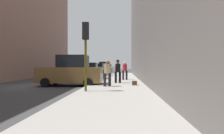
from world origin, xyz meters
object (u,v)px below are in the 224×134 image
object	(u,v)px
parked_blue_sedan	(107,68)
parked_silver_sedan	(95,70)
traffic_light	(86,41)
pedestrian_in_tan_coat	(107,72)
parked_white_van	(104,68)
pedestrian_in_red_jacket	(125,70)
parked_gray_coupe	(101,69)
parked_dark_green_sedan	(86,72)
pedestrian_with_fedora	(118,70)
parked_bronze_suv	(71,72)
duffel_bag	(134,83)
fire_hydrant	(105,74)

from	to	relation	value
parked_blue_sedan	parked_silver_sedan	bearing A→B (deg)	-90.00
traffic_light	pedestrian_in_tan_coat	size ratio (longest dim) A/B	2.11
parked_white_van	pedestrian_in_red_jacket	size ratio (longest dim) A/B	2.72
parked_gray_coupe	pedestrian_in_red_jacket	xyz separation A→B (m)	(3.99, -13.07, 0.26)
parked_dark_green_sedan	pedestrian_with_fedora	distance (m)	5.69
parked_silver_sedan	pedestrian_in_tan_coat	size ratio (longest dim) A/B	2.47
parked_bronze_suv	parked_dark_green_sedan	world-z (taller)	parked_bronze_suv
parked_bronze_suv	pedestrian_in_tan_coat	bearing A→B (deg)	-26.47
parked_bronze_suv	pedestrian_in_red_jacket	bearing A→B (deg)	44.09
traffic_light	pedestrian_in_red_jacket	world-z (taller)	traffic_light
parked_silver_sedan	parked_white_van	world-z (taller)	parked_white_van
pedestrian_in_red_jacket	pedestrian_with_fedora	world-z (taller)	pedestrian_with_fedora
parked_blue_sedan	duffel_bag	world-z (taller)	parked_blue_sedan
parked_silver_sedan	pedestrian_with_fedora	world-z (taller)	pedestrian_with_fedora
fire_hydrant	duffel_bag	distance (m)	7.87
pedestrian_in_tan_coat	duffel_bag	xyz separation A→B (m)	(1.80, 0.82, -0.81)
fire_hydrant	pedestrian_in_red_jacket	size ratio (longest dim) A/B	0.41
parked_blue_sedan	pedestrian_in_red_jacket	bearing A→B (deg)	-80.63
traffic_light	duffel_bag	world-z (taller)	traffic_light
fire_hydrant	duffel_bag	world-z (taller)	fire_hydrant
pedestrian_in_red_jacket	pedestrian_with_fedora	bearing A→B (deg)	-100.68
parked_silver_sedan	fire_hydrant	distance (m)	4.74
pedestrian_in_tan_coat	fire_hydrant	bearing A→B (deg)	96.91
parked_gray_coupe	pedestrian_with_fedora	bearing A→B (deg)	-78.05
parked_bronze_suv	parked_dark_green_sedan	bearing A→B (deg)	90.00
parked_silver_sedan	pedestrian_in_red_jacket	distance (m)	8.31
parked_bronze_suv	traffic_light	bearing A→B (deg)	-62.65
pedestrian_in_tan_coat	pedestrian_with_fedora	xyz separation A→B (m)	(0.62, 2.20, 0.03)
pedestrian_in_red_jacket	parked_white_van	bearing A→B (deg)	102.18
parked_white_van	parked_blue_sedan	bearing A→B (deg)	90.00
parked_silver_sedan	parked_white_van	bearing A→B (deg)	90.00
duffel_bag	traffic_light	bearing A→B (deg)	-132.28
parked_bronze_suv	traffic_light	world-z (taller)	traffic_light
parked_silver_sedan	parked_white_van	size ratio (longest dim) A/B	0.91
parked_silver_sedan	traffic_light	distance (m)	14.97
parked_dark_green_sedan	parked_silver_sedan	distance (m)	5.79
parked_bronze_suv	pedestrian_in_tan_coat	world-z (taller)	parked_bronze_suv
pedestrian_in_red_jacket	parked_silver_sedan	bearing A→B (deg)	118.71
parked_bronze_suv	parked_blue_sedan	xyz separation A→B (m)	(0.00, 28.04, -0.18)
parked_dark_green_sedan	parked_blue_sedan	bearing A→B (deg)	90.00
parked_dark_green_sedan	duffel_bag	world-z (taller)	parked_dark_green_sedan
parked_bronze_suv	pedestrian_in_red_jacket	size ratio (longest dim) A/B	2.69
parked_gray_coupe	pedestrian_in_tan_coat	size ratio (longest dim) A/B	2.46
traffic_light	duffel_bag	distance (m)	4.76
parked_bronze_suv	traffic_light	xyz separation A→B (m)	(1.85, -3.58, 1.73)
parked_white_van	pedestrian_in_tan_coat	xyz separation A→B (m)	(2.79, -23.74, 0.07)
duffel_bag	parked_white_van	bearing A→B (deg)	101.33
parked_dark_green_sedan	parked_silver_sedan	bearing A→B (deg)	90.00
parked_dark_green_sedan	pedestrian_in_red_jacket	xyz separation A→B (m)	(3.99, -1.49, 0.26)
parked_white_van	pedestrian_in_tan_coat	world-z (taller)	parked_white_van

